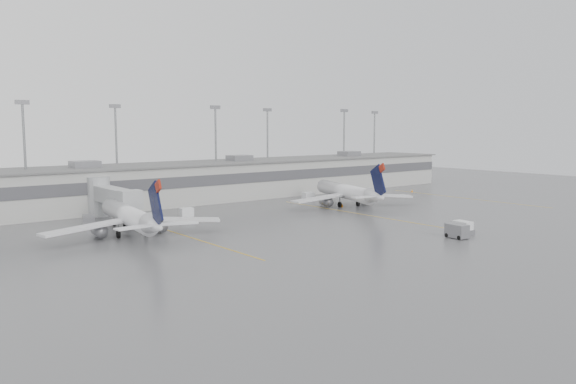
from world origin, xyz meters
TOP-DOWN VIEW (x-y plane):
  - ground at (0.00, 0.00)m, footprint 260.00×260.00m
  - terminal at (-0.01, 57.98)m, footprint 152.00×17.00m
  - light_masts at (0.00, 63.75)m, footprint 142.40×8.00m
  - jet_bridge_right at (-20.50, 45.72)m, footprint 4.00×17.20m
  - stand_markings at (-0.00, 24.00)m, footprint 105.25×40.00m
  - jet_mid_left at (-23.73, 28.32)m, footprint 25.59×28.86m
  - jet_mid_right at (22.73, 30.78)m, footprint 24.94×28.41m
  - baggage_tug at (15.23, -0.90)m, footprint 2.25×3.21m
  - baggage_cart at (12.03, -2.10)m, footprint 2.09×3.29m
  - gse_uld_b at (-8.80, 39.30)m, footprint 2.35×1.68m
  - gse_uld_c at (23.10, 43.34)m, footprint 2.51×1.78m
  - gse_loader at (-25.76, 40.18)m, footprint 2.50×3.24m
  - cone_b at (-19.57, 36.75)m, footprint 0.49×0.49m
  - cone_c at (21.23, 30.84)m, footprint 0.46×0.46m
  - cone_d at (52.90, 38.97)m, footprint 0.44×0.44m

SIDE VIEW (x-z plane):
  - ground at x=0.00m, z-range 0.00..0.00m
  - stand_markings at x=0.00m, z-range 0.00..0.01m
  - cone_d at x=52.90m, z-range 0.00..0.70m
  - cone_c at x=21.23m, z-range 0.00..0.73m
  - cone_b at x=-19.57m, z-range 0.00..0.78m
  - baggage_tug at x=15.23m, z-range -0.22..1.74m
  - gse_uld_b at x=-8.80m, z-range 0.00..1.57m
  - gse_uld_c at x=23.10m, z-range 0.00..1.69m
  - gse_loader at x=-25.76m, z-range 0.00..1.79m
  - baggage_cart at x=12.03m, z-range 0.04..2.05m
  - jet_mid_left at x=-23.73m, z-range -1.77..7.59m
  - jet_mid_right at x=22.73m, z-range -1.80..7.71m
  - jet_bridge_right at x=-20.50m, z-range 0.37..7.37m
  - terminal at x=-0.01m, z-range -0.55..8.90m
  - light_masts at x=0.00m, z-range 1.73..22.33m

